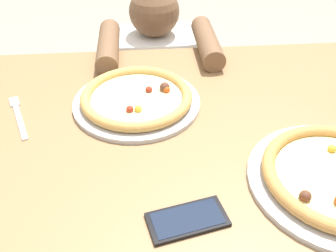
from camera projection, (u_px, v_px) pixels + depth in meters
The scene contains 5 objects.
dining_table at pixel (194, 158), 1.02m from camera, with size 1.36×0.87×0.75m.
pizza_far at pixel (137, 98), 1.02m from camera, with size 0.34×0.34×0.04m.
fork at pixel (18, 115), 0.99m from camera, with size 0.09×0.20×0.00m.
cell_phone at pixel (187, 219), 0.72m from camera, with size 0.16×0.11×0.01m.
diner_seated at pixel (156, 100), 1.64m from camera, with size 0.39×0.51×0.90m.
Camera 1 is at (-0.13, -0.74, 1.33)m, focal length 40.70 mm.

